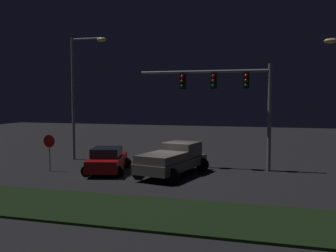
{
  "coord_description": "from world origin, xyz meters",
  "views": [
    {
      "loc": [
        6.17,
        -21.42,
        4.41
      ],
      "look_at": [
        -0.49,
        1.64,
        2.71
      ],
      "focal_mm": 41.45,
      "sensor_mm": 36.0,
      "label": 1
    }
  ],
  "objects_px": {
    "car_sedan": "(107,160)",
    "traffic_signal_gantry": "(229,91)",
    "pickup_truck": "(174,158)",
    "stop_sign": "(49,146)",
    "street_lamp_left": "(79,84)"
  },
  "relations": [
    {
      "from": "stop_sign",
      "to": "pickup_truck",
      "type": "bearing_deg",
      "value": 8.08
    },
    {
      "from": "car_sedan",
      "to": "pickup_truck",
      "type": "bearing_deg",
      "value": -99.66
    },
    {
      "from": "traffic_signal_gantry",
      "to": "stop_sign",
      "type": "height_order",
      "value": "traffic_signal_gantry"
    },
    {
      "from": "car_sedan",
      "to": "stop_sign",
      "type": "distance_m",
      "value": 3.65
    },
    {
      "from": "traffic_signal_gantry",
      "to": "street_lamp_left",
      "type": "xyz_separation_m",
      "value": [
        -10.76,
        0.77,
        0.58
      ]
    },
    {
      "from": "car_sedan",
      "to": "street_lamp_left",
      "type": "distance_m",
      "value": 7.27
    },
    {
      "from": "pickup_truck",
      "to": "stop_sign",
      "type": "relative_size",
      "value": 2.56
    },
    {
      "from": "traffic_signal_gantry",
      "to": "car_sedan",
      "type": "bearing_deg",
      "value": -155.61
    },
    {
      "from": "street_lamp_left",
      "to": "stop_sign",
      "type": "bearing_deg",
      "value": -84.43
    },
    {
      "from": "street_lamp_left",
      "to": "stop_sign",
      "type": "distance_m",
      "value": 6.05
    },
    {
      "from": "pickup_truck",
      "to": "car_sedan",
      "type": "distance_m",
      "value": 4.05
    },
    {
      "from": "car_sedan",
      "to": "traffic_signal_gantry",
      "type": "distance_m",
      "value": 8.57
    },
    {
      "from": "traffic_signal_gantry",
      "to": "stop_sign",
      "type": "bearing_deg",
      "value": -159.68
    },
    {
      "from": "stop_sign",
      "to": "traffic_signal_gantry",
      "type": "bearing_deg",
      "value": 20.32
    },
    {
      "from": "car_sedan",
      "to": "traffic_signal_gantry",
      "type": "xyz_separation_m",
      "value": [
        6.83,
        3.1,
        4.16
      ]
    }
  ]
}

